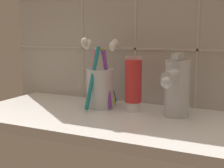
# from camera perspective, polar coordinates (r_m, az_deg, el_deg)

# --- Properties ---
(sink_counter) EXTENTS (0.61, 0.29, 0.02)m
(sink_counter) POSITION_cam_1_polar(r_m,az_deg,el_deg) (0.69, -1.38, -6.35)
(sink_counter) COLOR silver
(sink_counter) RESTS_ON ground
(tile_wall_backsplash) EXTENTS (0.71, 0.02, 0.41)m
(tile_wall_backsplash) POSITION_cam_1_polar(r_m,az_deg,el_deg) (0.80, 3.52, 10.07)
(tile_wall_backsplash) COLOR #B7B2A8
(tile_wall_backsplash) RESTS_ON ground
(toothbrush_cup) EXTENTS (0.10, 0.15, 0.17)m
(toothbrush_cup) POSITION_cam_1_polar(r_m,az_deg,el_deg) (0.74, -2.15, -0.03)
(toothbrush_cup) COLOR silver
(toothbrush_cup) RESTS_ON sink_counter
(toothpaste_tube) EXTENTS (0.04, 0.04, 0.13)m
(toothpaste_tube) POSITION_cam_1_polar(r_m,az_deg,el_deg) (0.70, 3.93, -0.06)
(toothpaste_tube) COLOR white
(toothpaste_tube) RESTS_ON sink_counter
(sink_faucet) EXTENTS (0.05, 0.13, 0.14)m
(sink_faucet) POSITION_cam_1_polar(r_m,az_deg,el_deg) (0.67, 11.68, -0.37)
(sink_faucet) COLOR silver
(sink_faucet) RESTS_ON sink_counter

